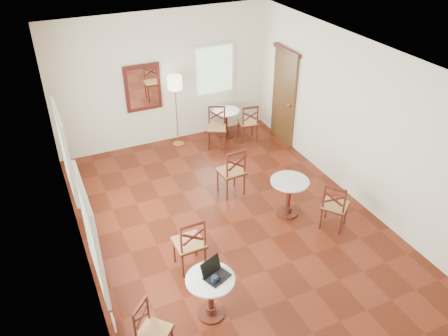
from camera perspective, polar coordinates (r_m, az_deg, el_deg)
name	(u,v)px	position (r m, az deg, el deg)	size (l,w,h in m)	color
ground	(231,223)	(8.13, 0.89, -7.01)	(7.00, 7.00, 0.00)	#5D1F10
room_shell	(221,123)	(7.29, -0.34, 5.73)	(5.02, 7.02, 3.01)	white
cafe_table_near	(211,293)	(6.35, -1.72, -15.49)	(0.66, 0.66, 0.70)	#4D1D13
cafe_table_mid	(289,193)	(8.17, 8.18, -3.21)	(0.69, 0.69, 0.73)	#4D1D13
cafe_table_back	(226,120)	(10.76, 0.25, 6.07)	(0.63, 0.63, 0.67)	#4D1D13
chair_near_a	(190,243)	(7.00, -4.39, -9.46)	(0.47, 0.47, 0.99)	#4D1D13
chair_near_b	(152,331)	(6.03, -9.04, -19.72)	(0.55, 0.55, 0.84)	#4D1D13
chair_mid_a	(232,171)	(8.61, 0.97, -0.41)	(0.50, 0.50, 1.01)	#4D1D13
chair_mid_b	(335,206)	(8.01, 13.84, -4.64)	(0.60, 0.60, 0.92)	#4D1D13
chair_back_a	(248,122)	(10.56, 3.07, 5.79)	(0.49, 0.49, 0.92)	#4D1D13
chair_back_b	(217,127)	(10.32, -0.94, 5.20)	(0.57, 0.57, 0.94)	#4D1D13
floor_lamp	(175,88)	(10.01, -6.21, 10.08)	(0.32, 0.32, 1.67)	#BF8C3F
laptop	(214,272)	(6.15, -1.23, -13.05)	(0.41, 0.38, 0.24)	black
mouse	(221,282)	(6.09, -0.43, -14.20)	(0.08, 0.05, 0.03)	black
navy_mug	(215,279)	(6.08, -1.17, -13.89)	(0.13, 0.08, 0.10)	black
water_glass	(206,272)	(6.18, -2.29, -12.97)	(0.06, 0.06, 0.10)	white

